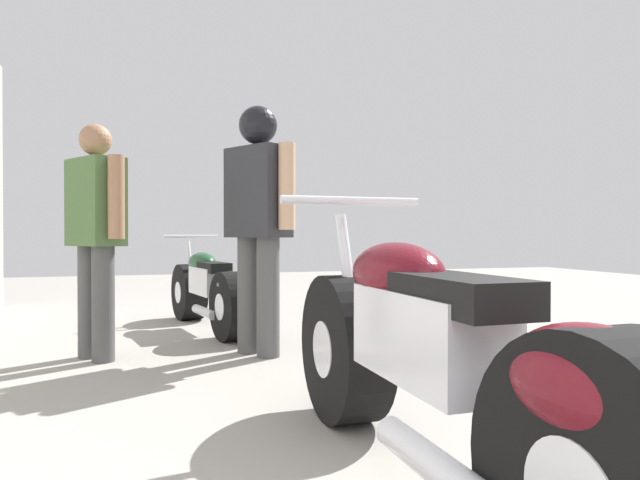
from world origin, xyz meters
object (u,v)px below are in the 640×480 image
motorcycle_maroon_cruiser (434,368)px  motorcycle_black_naked (210,291)px  mechanic_with_helmet (258,206)px  mechanic_in_blue (96,227)px

motorcycle_maroon_cruiser → motorcycle_black_naked: (-0.40, 3.43, -0.08)m
mechanic_with_helmet → motorcycle_maroon_cruiser: bearing=-85.9°
mechanic_in_blue → mechanic_with_helmet: bearing=-8.4°
motorcycle_maroon_cruiser → mechanic_with_helmet: bearing=94.1°
motorcycle_black_naked → mechanic_in_blue: bearing=-130.6°
mechanic_in_blue → motorcycle_maroon_cruiser: bearing=-63.0°
motorcycle_maroon_cruiser → mechanic_with_helmet: mechanic_with_helmet is taller
motorcycle_maroon_cruiser → mechanic_with_helmet: (-0.16, 2.28, 0.62)m
motorcycle_black_naked → mechanic_with_helmet: mechanic_with_helmet is taller
motorcycle_maroon_cruiser → motorcycle_black_naked: motorcycle_maroon_cruiser is taller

